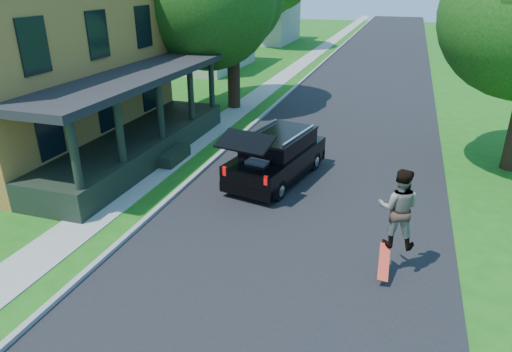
% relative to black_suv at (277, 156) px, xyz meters
% --- Properties ---
extents(ground, '(140.00, 140.00, 0.00)m').
position_rel_black_suv_xyz_m(ground, '(1.40, -5.66, -0.81)').
color(ground, '#1C5811').
rests_on(ground, ground).
extents(street, '(8.00, 120.00, 0.02)m').
position_rel_black_suv_xyz_m(street, '(1.40, 14.34, -0.81)').
color(street, black).
rests_on(street, ground).
extents(curb, '(0.15, 120.00, 0.12)m').
position_rel_black_suv_xyz_m(curb, '(-2.65, 14.34, -0.81)').
color(curb, gray).
rests_on(curb, ground).
extents(sidewalk, '(1.30, 120.00, 0.03)m').
position_rel_black_suv_xyz_m(sidewalk, '(-4.20, 14.34, -0.81)').
color(sidewalk, gray).
rests_on(sidewalk, ground).
extents(front_walk, '(6.50, 1.20, 0.03)m').
position_rel_black_suv_xyz_m(front_walk, '(-8.10, 0.34, -0.81)').
color(front_walk, gray).
rests_on(front_walk, ground).
extents(neighbor_house_mid, '(12.78, 12.78, 8.30)m').
position_rel_black_suv_xyz_m(neighbor_house_mid, '(-12.10, 18.34, 3.38)').
color(neighbor_house_mid, '#9A9788').
rests_on(neighbor_house_mid, ground).
extents(black_suv, '(2.55, 4.80, 2.12)m').
position_rel_black_suv_xyz_m(black_suv, '(0.00, 0.00, 0.00)').
color(black_suv, black).
rests_on(black_suv, ground).
extents(skateboarder, '(0.89, 0.69, 1.83)m').
position_rel_black_suv_xyz_m(skateboarder, '(3.90, -4.16, 0.78)').
color(skateboarder, black).
rests_on(skateboarder, ground).
extents(skateboard, '(0.26, 0.78, 0.58)m').
position_rel_black_suv_xyz_m(skateboard, '(3.75, -4.60, -0.39)').
color(skateboard, red).
rests_on(skateboard, ground).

